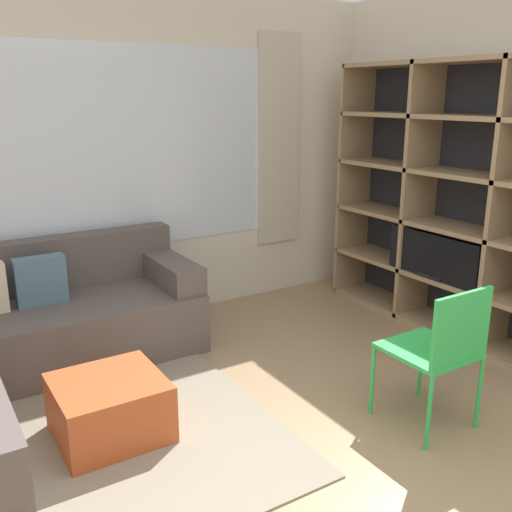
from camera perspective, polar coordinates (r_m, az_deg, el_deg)
The scene contains 7 objects.
wall_back at distance 4.76m, azimuth -12.66°, elevation 9.34°, with size 5.78×0.11×2.70m.
wall_right at distance 4.88m, azimuth 21.73°, elevation 8.67°, with size 0.07×4.31×2.70m, color beige.
area_rug at distance 3.57m, azimuth -20.56°, elevation -16.62°, with size 2.44×2.34×0.01m, color gray.
shelving_unit at distance 4.75m, azimuth 19.98°, elevation 5.02°, with size 0.41×2.47×2.13m.
couch_main at distance 4.35m, azimuth -20.02°, elevation -6.03°, with size 2.07×0.86×0.84m.
ottoman at distance 3.40m, azimuth -14.42°, elevation -14.54°, with size 0.58×0.56×0.35m.
folding_chair at distance 3.38m, azimuth 18.01°, elevation -8.47°, with size 0.44×0.46×0.86m.
Camera 1 is at (-1.58, -1.32, 1.86)m, focal length 40.00 mm.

